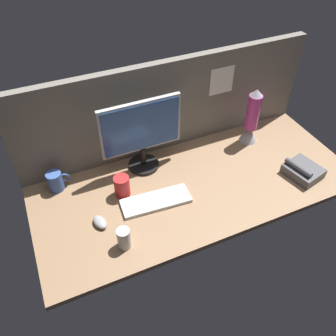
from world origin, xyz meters
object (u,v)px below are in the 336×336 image
at_px(desk_phone, 303,171).
at_px(keyboard, 156,201).
at_px(lava_lamp, 251,120).
at_px(mug_red_plastic, 122,186).
at_px(monitor, 141,132).
at_px(mouse, 100,222).
at_px(mug_ceramic_blue, 56,181).
at_px(mug_steel, 124,238).

bearing_deg(desk_phone, keyboard, 170.18).
bearing_deg(lava_lamp, mug_red_plastic, -172.05).
height_order(monitor, lava_lamp, monitor).
distance_m(keyboard, mug_red_plastic, 0.20).
bearing_deg(mouse, mug_ceramic_blue, 99.71).
relative_size(monitor, lava_lamp, 1.25).
relative_size(lava_lamp, desk_phone, 1.65).
bearing_deg(lava_lamp, keyboard, -161.28).
relative_size(monitor, mug_red_plastic, 3.77).
xyz_separation_m(keyboard, desk_phone, (0.85, -0.15, 0.02)).
height_order(mug_steel, desk_phone, mug_steel).
relative_size(mug_red_plastic, desk_phone, 0.55).
distance_m(mug_ceramic_blue, lava_lamp, 1.21).
distance_m(mug_ceramic_blue, desk_phone, 1.39).
bearing_deg(desk_phone, mug_steel, -177.61).
relative_size(mug_steel, desk_phone, 0.51).
relative_size(mouse, mug_ceramic_blue, 0.80).
relative_size(monitor, desk_phone, 2.07).
bearing_deg(desk_phone, monitor, 150.91).
relative_size(monitor, mug_ceramic_blue, 3.83).
xyz_separation_m(mouse, mug_steel, (0.07, -0.17, 0.04)).
relative_size(monitor, mouse, 4.81).
bearing_deg(mug_red_plastic, monitor, 42.81).
bearing_deg(mug_ceramic_blue, keyboard, -34.56).
relative_size(keyboard, lava_lamp, 1.00).
relative_size(mug_ceramic_blue, mug_red_plastic, 0.99).
distance_m(mug_steel, mug_ceramic_blue, 0.55).
bearing_deg(mouse, keyboard, -9.56).
bearing_deg(mug_red_plastic, mug_ceramic_blue, 149.39).
distance_m(mouse, lava_lamp, 1.10).
height_order(mouse, desk_phone, desk_phone).
xyz_separation_m(mug_ceramic_blue, lava_lamp, (1.20, -0.06, 0.10)).
relative_size(keyboard, desk_phone, 1.66).
xyz_separation_m(monitor, keyboard, (-0.04, -0.30, -0.23)).
bearing_deg(monitor, desk_phone, -29.09).
xyz_separation_m(keyboard, mug_ceramic_blue, (-0.46, 0.32, 0.05)).
bearing_deg(lava_lamp, mug_steel, -155.70).
distance_m(keyboard, desk_phone, 0.86).
distance_m(monitor, mug_red_plastic, 0.31).
height_order(monitor, mouse, monitor).
relative_size(keyboard, mug_red_plastic, 3.02).
relative_size(mug_ceramic_blue, desk_phone, 0.54).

